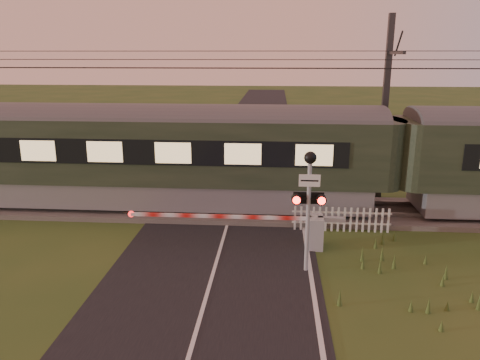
# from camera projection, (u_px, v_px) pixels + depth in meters

# --- Properties ---
(ground) EXTENTS (160.00, 160.00, 0.00)m
(ground) POSITION_uv_depth(u_px,v_px,m) (208.00, 291.00, 12.24)
(ground) COLOR #2D4A1C
(ground) RESTS_ON ground
(road) EXTENTS (6.00, 140.00, 0.03)m
(road) POSITION_uv_depth(u_px,v_px,m) (207.00, 295.00, 12.01)
(road) COLOR black
(road) RESTS_ON ground
(track_bed) EXTENTS (140.00, 3.40, 0.39)m
(track_bed) POSITION_uv_depth(u_px,v_px,m) (231.00, 209.00, 18.47)
(track_bed) COLOR #47423D
(track_bed) RESTS_ON ground
(overhead_wires) EXTENTS (120.00, 0.62, 0.62)m
(overhead_wires) POSITION_uv_depth(u_px,v_px,m) (231.00, 62.00, 16.99)
(overhead_wires) COLOR black
(overhead_wires) RESTS_ON ground
(train) EXTENTS (41.28, 2.85, 3.84)m
(train) POSITION_uv_depth(u_px,v_px,m) (395.00, 159.00, 17.45)
(train) COLOR slate
(train) RESTS_ON ground
(boom_gate) EXTENTS (6.99, 0.80, 1.06)m
(boom_gate) POSITION_uv_depth(u_px,v_px,m) (303.00, 229.00, 14.92)
(boom_gate) COLOR gray
(boom_gate) RESTS_ON ground
(crossing_signal) EXTENTS (0.89, 0.36, 3.48)m
(crossing_signal) POSITION_uv_depth(u_px,v_px,m) (309.00, 190.00, 12.78)
(crossing_signal) COLOR gray
(crossing_signal) RESTS_ON ground
(picket_fence) EXTENTS (3.43, 0.07, 0.88)m
(picket_fence) POSITION_uv_depth(u_px,v_px,m) (341.00, 219.00, 16.25)
(picket_fence) COLOR silver
(picket_fence) RESTS_ON ground
(catenary_mast) EXTENTS (0.24, 2.47, 7.55)m
(catenary_mast) POSITION_uv_depth(u_px,v_px,m) (385.00, 106.00, 19.15)
(catenary_mast) COLOR #2D2D30
(catenary_mast) RESTS_ON ground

